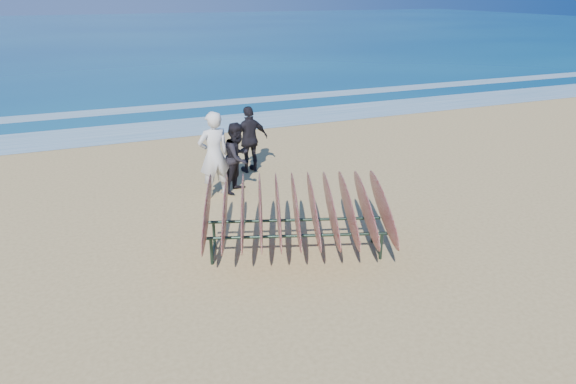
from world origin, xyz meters
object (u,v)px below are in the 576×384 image
(person_white, at_px, (214,155))
(person_dark_b, at_px, (250,139))
(surfboard_rack, at_px, (296,210))
(person_dark_a, at_px, (238,157))

(person_white, height_order, person_dark_b, person_white)
(surfboard_rack, height_order, person_dark_b, person_dark_b)
(surfboard_rack, bearing_deg, person_white, 119.54)
(person_dark_a, bearing_deg, person_dark_b, 16.84)
(person_dark_a, bearing_deg, person_white, 148.92)
(person_dark_a, bearing_deg, surfboard_rack, -132.66)
(surfboard_rack, bearing_deg, person_dark_b, 100.29)
(surfboard_rack, relative_size, person_dark_a, 2.30)
(person_white, distance_m, person_dark_b, 1.88)
(surfboard_rack, relative_size, person_dark_b, 2.20)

